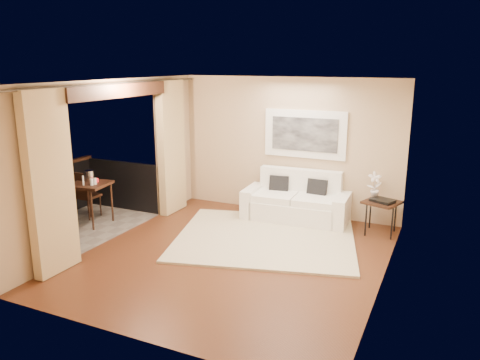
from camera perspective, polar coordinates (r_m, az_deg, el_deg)
The scene contains 18 objects.
floor at distance 7.47m, azimuth -0.73°, elevation -9.28°, with size 5.00×5.00×0.00m, color #592F1A.
room_shell at distance 8.01m, azimuth -14.92°, elevation 10.49°, with size 5.00×6.40×5.00m.
balcony at distance 9.23m, azimuth -19.66°, elevation -4.29°, with size 1.81×2.60×1.17m.
curtains at distance 8.15m, azimuth -14.28°, elevation 2.17°, with size 0.16×4.80×2.64m.
artwork at distance 9.13m, azimuth 7.91°, elevation 5.55°, with size 1.62×0.07×0.92m.
rug at distance 8.17m, azimuth 3.10°, elevation -7.02°, with size 3.01×2.62×0.04m, color beige.
sofa at distance 9.07m, azimuth 6.91°, elevation -2.80°, with size 2.02×0.95×0.95m.
side_table at distance 8.59m, azimuth 16.90°, elevation -2.86°, with size 0.70×0.70×0.60m.
tray at distance 8.53m, azimuth 16.99°, elevation -2.41°, with size 0.38×0.28×0.05m, color black.
orchid at distance 8.68m, azimuth 16.10°, elevation -0.58°, with size 0.25×0.17×0.48m, color white.
bistro_table at distance 9.14m, azimuth -17.87°, elevation -0.85°, with size 0.76×0.76×0.79m.
balcony_chair_far at distance 9.53m, azimuth -18.54°, elevation -1.36°, with size 0.41×0.41×0.93m.
balcony_chair_near at distance 9.10m, azimuth -21.52°, elevation -2.33°, with size 0.50×0.50×0.93m.
ice_bucket at distance 9.26m, azimuth -17.87°, elevation 0.50°, with size 0.18×0.18×0.20m, color silver.
candle at distance 9.15m, azimuth -17.05°, elevation -0.02°, with size 0.06×0.06×0.07m, color red.
vase at distance 8.97m, azimuth -18.59°, elevation -0.06°, with size 0.04×0.04×0.18m, color silver.
glass_a at distance 8.94m, azimuth -17.64°, elevation -0.23°, with size 0.06×0.06×0.12m, color white.
glass_b at distance 8.98m, azimuth -17.27°, elevation -0.14°, with size 0.06×0.06×0.12m, color silver.
Camera 1 is at (2.95, -6.18, 2.99)m, focal length 35.00 mm.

